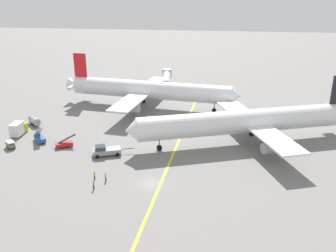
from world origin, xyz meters
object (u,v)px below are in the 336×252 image
at_px(airliner_at_gate_left, 149,90).
at_px(gse_stair_truck_yellow, 40,138).
at_px(ground_crew_ramp_agent_by_cones, 106,177).
at_px(gse_fuel_bowser_stubby, 34,120).
at_px(gse_belt_loader_portside, 64,144).
at_px(airliner_being_pushed, 247,122).
at_px(gse_catering_truck_tall, 18,129).
at_px(pushback_tug, 106,151).
at_px(gse_baggage_cart_near_cluster, 11,145).
at_px(jet_bridge, 167,78).
at_px(ground_crew_marshaller_foreground, 94,175).
at_px(ground_crew_wing_walker_right, 94,185).

relative_size(airliner_at_gate_left, gse_stair_truck_yellow, 12.38).
bearing_deg(ground_crew_ramp_agent_by_cones, gse_fuel_bowser_stubby, 137.48).
bearing_deg(gse_stair_truck_yellow, gse_belt_loader_portside, -16.75).
distance_m(airliner_at_gate_left, airliner_being_pushed, 39.38).
bearing_deg(gse_stair_truck_yellow, ground_crew_ramp_agent_by_cones, -36.19).
distance_m(gse_catering_truck_tall, gse_belt_loader_portside, 16.37).
distance_m(pushback_tug, gse_fuel_bowser_stubby, 31.08).
height_order(gse_baggage_cart_near_cluster, ground_crew_ramp_agent_by_cones, gse_baggage_cart_near_cluster).
bearing_deg(gse_belt_loader_portside, ground_crew_ramp_agent_by_cones, -43.42).
distance_m(gse_stair_truck_yellow, jet_bridge, 62.72).
distance_m(gse_stair_truck_yellow, ground_crew_ramp_agent_by_cones, 28.47).
bearing_deg(gse_baggage_cart_near_cluster, gse_fuel_bowser_stubby, 98.61).
relative_size(gse_catering_truck_tall, gse_baggage_cart_near_cluster, 1.95).
height_order(pushback_tug, jet_bridge, jet_bridge).
xyz_separation_m(airliner_being_pushed, jet_bridge, (-28.50, 50.41, -1.32)).
relative_size(airliner_being_pushed, ground_crew_marshaller_foreground, 32.65).
bearing_deg(airliner_at_gate_left, gse_fuel_bowser_stubby, -142.17).
distance_m(gse_catering_truck_tall, ground_crew_wing_walker_right, 37.62).
relative_size(gse_fuel_bowser_stubby, ground_crew_marshaller_foreground, 2.77).
distance_m(ground_crew_marshaller_foreground, ground_crew_ramp_agent_by_cones, 2.48).
bearing_deg(gse_fuel_bowser_stubby, ground_crew_wing_walker_right, -47.00).
xyz_separation_m(gse_stair_truck_yellow, gse_catering_truck_tall, (-7.68, 3.37, 0.73)).
bearing_deg(ground_crew_wing_walker_right, airliner_being_pushed, 43.44).
xyz_separation_m(ground_crew_ramp_agent_by_cones, jet_bridge, (-0.16, 75.15, 3.34)).
bearing_deg(ground_crew_wing_walker_right, gse_baggage_cart_near_cluster, 150.28).
bearing_deg(gse_fuel_bowser_stubby, ground_crew_marshaller_foreground, -44.61).
distance_m(airliner_being_pushed, gse_belt_loader_portside, 45.09).
height_order(gse_stair_truck_yellow, ground_crew_wing_walker_right, gse_stair_truck_yellow).
bearing_deg(gse_fuel_bowser_stubby, gse_catering_truck_tall, -91.96).
bearing_deg(jet_bridge, ground_crew_marshaller_foreground, -91.76).
relative_size(gse_belt_loader_portside, ground_crew_marshaller_foreground, 2.77).
distance_m(airliner_at_gate_left, ground_crew_marshaller_foreground, 49.97).
bearing_deg(gse_stair_truck_yellow, ground_crew_marshaller_foreground, -38.79).
height_order(gse_catering_truck_tall, jet_bridge, jet_bridge).
relative_size(gse_belt_loader_portside, gse_baggage_cart_near_cluster, 1.57).
bearing_deg(ground_crew_wing_walker_right, gse_catering_truck_tall, 141.33).
height_order(airliner_at_gate_left, gse_belt_loader_portside, airliner_at_gate_left).
height_order(gse_belt_loader_portside, ground_crew_wing_walker_right, gse_belt_loader_portside).
height_order(airliner_being_pushed, pushback_tug, airliner_being_pushed).
bearing_deg(jet_bridge, gse_belt_loader_portside, -104.04).
xyz_separation_m(gse_stair_truck_yellow, jet_bridge, (22.81, 58.34, 3.17)).
distance_m(gse_belt_loader_portside, ground_crew_ramp_agent_by_cones, 21.10).
distance_m(gse_fuel_bowser_stubby, ground_crew_wing_walker_right, 42.67).
bearing_deg(ground_crew_ramp_agent_by_cones, airliner_being_pushed, 41.12).
xyz_separation_m(gse_catering_truck_tall, ground_crew_wing_walker_right, (29.36, -23.50, -0.86)).
relative_size(pushback_tug, gse_belt_loader_portside, 1.94).
distance_m(pushback_tug, ground_crew_ramp_agent_by_cones, 12.32).
distance_m(airliner_at_gate_left, gse_belt_loader_portside, 38.34).
bearing_deg(airliner_at_gate_left, gse_catering_truck_tall, -133.98).
height_order(gse_catering_truck_tall, gse_belt_loader_portside, gse_catering_truck_tall).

